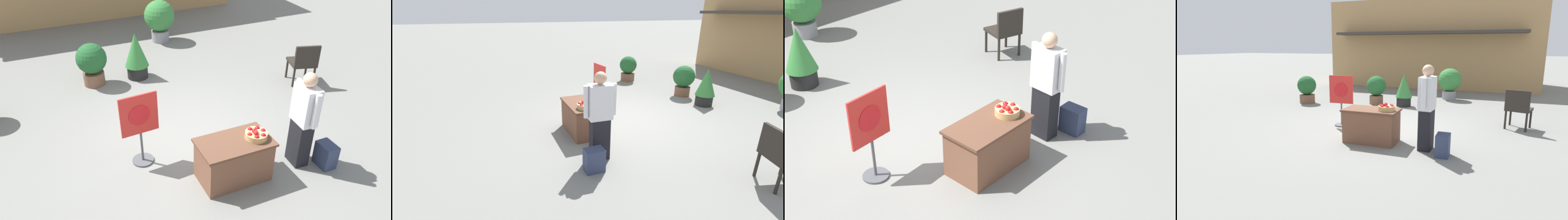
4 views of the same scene
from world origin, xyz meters
TOP-DOWN VIEW (x-y plane):
  - ground_plane at (0.00, 0.00)m, footprint 120.00×120.00m
  - display_table at (0.26, -1.21)m, footprint 1.15×0.66m
  - apple_basket at (0.61, -1.26)m, footprint 0.34×0.34m
  - person_visitor at (1.44, -1.30)m, footprint 0.29×0.61m
  - backpack at (1.81, -1.56)m, footprint 0.24×0.34m
  - poster_board at (-0.93, -0.25)m, footprint 0.63×0.36m
  - patio_chair at (3.22, 0.98)m, footprint 0.68×0.68m
  - potted_plant_far_left at (-0.14, 2.78)m, footprint 0.56×0.56m
  - potted_plant_near_right at (-1.15, 2.84)m, footprint 0.68×0.68m
  - potted_plant_far_right at (1.10, 4.74)m, footprint 0.85×0.85m

SIDE VIEW (x-z plane):
  - ground_plane at x=0.00m, z-range 0.00..0.00m
  - backpack at x=1.81m, z-range 0.00..0.42m
  - display_table at x=0.26m, z-range 0.00..0.71m
  - potted_plant_near_right at x=-1.15m, z-range 0.06..1.05m
  - patio_chair at x=3.22m, z-range 0.07..1.05m
  - potted_plant_far_left at x=-0.14m, z-range 0.03..1.12m
  - potted_plant_far_right at x=1.10m, z-range 0.09..1.26m
  - poster_board at x=-0.93m, z-range 0.07..1.35m
  - apple_basket at x=0.61m, z-range 0.69..0.85m
  - person_visitor at x=1.44m, z-range 0.02..1.68m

